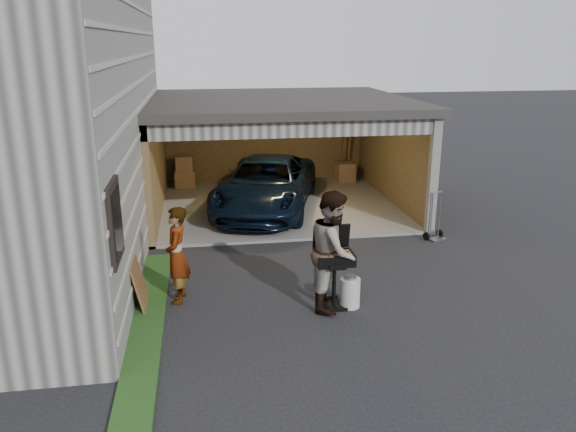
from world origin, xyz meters
name	(u,v)px	position (x,y,z in m)	size (l,w,h in m)	color
ground	(288,316)	(0.00, 0.00, 0.00)	(80.00, 80.00, 0.00)	black
groundcover_strip	(142,358)	(-2.25, -1.00, 0.03)	(0.50, 8.00, 0.06)	#193814
garage	(277,135)	(0.76, 6.79, 1.87)	(6.80, 6.30, 2.90)	#605E59
minivan	(266,187)	(0.35, 5.90, 0.68)	(2.24, 4.86, 1.35)	black
woman	(177,255)	(-1.78, 0.87, 0.84)	(0.61, 0.40, 1.68)	#ACBAD8
man	(334,250)	(0.80, 0.26, 1.01)	(0.98, 0.76, 2.01)	#3F2018
bbq_grill	(334,261)	(0.81, 0.23, 0.83)	(0.62, 0.55, 1.39)	black
propane_tank	(350,293)	(1.09, 0.18, 0.25)	(0.34, 0.34, 0.51)	silver
plywood_panel	(140,285)	(-2.40, 0.68, 0.41)	(0.03, 0.74, 0.83)	#53381C
hand_truck	(435,230)	(3.87, 3.16, 0.21)	(0.50, 0.46, 1.11)	slate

